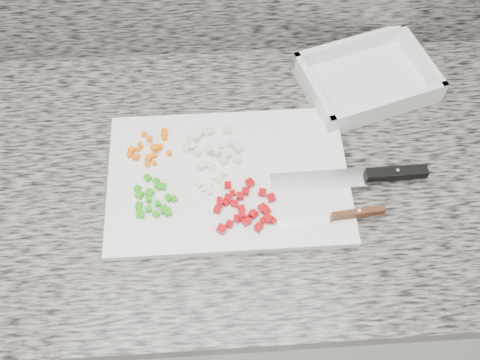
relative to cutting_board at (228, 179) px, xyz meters
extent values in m
cube|color=silver|center=(-0.08, 0.02, -0.48)|extent=(3.92, 0.62, 0.86)
cube|color=slate|center=(-0.08, 0.02, -0.03)|extent=(3.96, 0.64, 0.04)
cube|color=silver|center=(0.00, 0.00, 0.00)|extent=(0.43, 0.29, 0.01)
cube|color=#EB6405|center=(-0.14, 0.05, 0.01)|extent=(0.01, 0.01, 0.01)
cube|color=#EB6405|center=(-0.14, 0.04, 0.01)|extent=(0.01, 0.01, 0.01)
cube|color=#EB6405|center=(-0.16, 0.07, 0.01)|extent=(0.01, 0.01, 0.01)
cube|color=#EB6405|center=(-0.12, 0.07, 0.01)|extent=(0.01, 0.01, 0.01)
cube|color=#EB6405|center=(-0.14, 0.08, 0.02)|extent=(0.01, 0.01, 0.01)
cube|color=#EB6405|center=(-0.13, 0.03, 0.01)|extent=(0.01, 0.01, 0.01)
cube|color=#EB6405|center=(-0.13, 0.06, 0.02)|extent=(0.01, 0.01, 0.01)
cube|color=#EB6405|center=(-0.11, 0.10, 0.01)|extent=(0.01, 0.01, 0.01)
cube|color=#EB6405|center=(-0.16, 0.07, 0.01)|extent=(0.01, 0.01, 0.01)
cube|color=#EB6405|center=(-0.15, 0.10, 0.01)|extent=(0.01, 0.01, 0.01)
cube|color=#EB6405|center=(-0.18, 0.05, 0.01)|extent=(0.01, 0.01, 0.01)
cube|color=#EB6405|center=(-0.11, 0.05, 0.01)|extent=(0.01, 0.01, 0.01)
cube|color=#EB6405|center=(-0.11, 0.10, 0.01)|extent=(0.01, 0.01, 0.01)
cube|color=#EB6405|center=(-0.17, 0.06, 0.01)|extent=(0.02, 0.02, 0.01)
cube|color=#EB6405|center=(-0.14, 0.03, 0.01)|extent=(0.01, 0.01, 0.01)
cube|color=#EB6405|center=(-0.16, 0.05, 0.01)|extent=(0.01, 0.01, 0.01)
cube|color=#EB6405|center=(-0.13, 0.05, 0.01)|extent=(0.01, 0.01, 0.01)
cube|color=#EB6405|center=(-0.11, 0.09, 0.01)|extent=(0.01, 0.01, 0.01)
cube|color=#EB6405|center=(-0.13, 0.06, 0.02)|extent=(0.01, 0.01, 0.01)
cube|color=beige|center=(0.00, 0.10, 0.01)|extent=(0.01, 0.01, 0.01)
cube|color=beige|center=(-0.06, 0.06, 0.01)|extent=(0.02, 0.02, 0.01)
cube|color=beige|center=(-0.05, 0.08, 0.01)|extent=(0.01, 0.01, 0.01)
cube|color=beige|center=(-0.05, 0.09, 0.01)|extent=(0.02, 0.02, 0.01)
cube|color=beige|center=(-0.07, 0.08, 0.01)|extent=(0.01, 0.01, 0.01)
cube|color=beige|center=(-0.05, 0.05, 0.01)|extent=(0.02, 0.02, 0.01)
cube|color=beige|center=(-0.07, 0.07, 0.01)|extent=(0.02, 0.02, 0.01)
cube|color=beige|center=(-0.03, 0.02, 0.01)|extent=(0.02, 0.02, 0.01)
cube|color=beige|center=(-0.03, 0.05, 0.02)|extent=(0.02, 0.02, 0.01)
cube|color=beige|center=(-0.05, 0.02, 0.01)|extent=(0.02, 0.02, 0.01)
cube|color=beige|center=(-0.03, 0.09, 0.01)|extent=(0.01, 0.01, 0.01)
cube|color=beige|center=(0.02, 0.03, 0.01)|extent=(0.01, 0.01, 0.01)
cube|color=beige|center=(-0.04, 0.10, 0.01)|extent=(0.01, 0.01, 0.01)
cube|color=beige|center=(-0.02, 0.04, 0.02)|extent=(0.02, 0.02, 0.01)
cube|color=beige|center=(-0.01, 0.03, 0.01)|extent=(0.02, 0.02, 0.01)
cube|color=beige|center=(-0.04, 0.03, 0.01)|extent=(0.01, 0.01, 0.01)
cube|color=beige|center=(0.01, 0.07, 0.01)|extent=(0.01, 0.01, 0.01)
cube|color=beige|center=(0.00, 0.04, 0.01)|extent=(0.01, 0.01, 0.01)
cube|color=beige|center=(-0.07, 0.06, 0.01)|extent=(0.01, 0.01, 0.01)
cube|color=beige|center=(-0.03, 0.10, 0.01)|extent=(0.02, 0.02, 0.01)
cube|color=beige|center=(-0.01, 0.06, 0.01)|extent=(0.01, 0.01, 0.01)
cube|color=beige|center=(0.02, 0.05, 0.01)|extent=(0.02, 0.02, 0.01)
cube|color=#219C0E|center=(-0.14, -0.06, 0.01)|extent=(0.01, 0.01, 0.01)
cube|color=#219C0E|center=(-0.14, 0.00, 0.01)|extent=(0.02, 0.02, 0.01)
cube|color=#219C0E|center=(-0.14, -0.03, 0.01)|extent=(0.02, 0.02, 0.01)
cube|color=#219C0E|center=(-0.16, -0.05, 0.01)|extent=(0.01, 0.01, 0.01)
cube|color=#219C0E|center=(-0.11, -0.07, 0.01)|extent=(0.02, 0.02, 0.01)
cube|color=#219C0E|center=(-0.11, -0.06, 0.01)|extent=(0.02, 0.02, 0.01)
cube|color=#219C0E|center=(-0.16, -0.06, 0.01)|extent=(0.01, 0.01, 0.01)
cube|color=#219C0E|center=(-0.12, -0.05, 0.02)|extent=(0.01, 0.01, 0.01)
cube|color=#219C0E|center=(-0.15, -0.07, 0.01)|extent=(0.01, 0.01, 0.01)
cube|color=#219C0E|center=(-0.12, -0.02, 0.01)|extent=(0.01, 0.01, 0.01)
cube|color=#219C0E|center=(-0.16, -0.03, 0.01)|extent=(0.02, 0.02, 0.01)
cube|color=#219C0E|center=(-0.13, -0.07, 0.01)|extent=(0.01, 0.01, 0.01)
cube|color=#219C0E|center=(-0.12, -0.02, 0.01)|extent=(0.02, 0.02, 0.01)
cube|color=#219C0E|center=(-0.10, -0.04, 0.01)|extent=(0.02, 0.02, 0.01)
cube|color=#219C0E|center=(-0.14, -0.04, 0.02)|extent=(0.01, 0.01, 0.01)
cube|color=#219C0E|center=(-0.16, -0.02, 0.01)|extent=(0.01, 0.01, 0.01)
cube|color=#219C0E|center=(-0.10, -0.04, 0.01)|extent=(0.01, 0.01, 0.01)
cube|color=#219C0E|center=(-0.13, 0.00, 0.01)|extent=(0.01, 0.01, 0.01)
cube|color=#A70208|center=(0.01, -0.06, 0.01)|extent=(0.01, 0.01, 0.01)
cube|color=#A70208|center=(0.04, -0.08, 0.01)|extent=(0.02, 0.02, 0.01)
cube|color=#A70208|center=(0.01, -0.04, 0.01)|extent=(0.01, 0.01, 0.01)
cube|color=#A70208|center=(0.04, -0.08, 0.02)|extent=(0.01, 0.01, 0.01)
cube|color=#A70208|center=(0.00, -0.10, 0.01)|extent=(0.01, 0.01, 0.01)
cube|color=#A70208|center=(0.01, -0.09, 0.01)|extent=(0.01, 0.01, 0.01)
cube|color=#A70208|center=(0.06, -0.09, 0.01)|extent=(0.02, 0.02, 0.01)
cube|color=#A70208|center=(0.06, -0.07, 0.01)|extent=(0.02, 0.02, 0.01)
cube|color=#A70208|center=(0.01, -0.09, 0.01)|extent=(0.01, 0.01, 0.01)
cube|color=#A70208|center=(-0.01, -0.05, 0.01)|extent=(0.01, 0.01, 0.01)
cube|color=#A70208|center=(0.07, -0.09, 0.01)|extent=(0.01, 0.01, 0.01)
cube|color=#A70208|center=(0.04, -0.11, 0.01)|extent=(0.01, 0.01, 0.01)
cube|color=#A70208|center=(-0.02, -0.07, 0.01)|extent=(0.02, 0.02, 0.01)
cube|color=#A70208|center=(0.07, -0.05, 0.01)|extent=(0.02, 0.02, 0.01)
cube|color=#A70208|center=(0.02, -0.04, 0.01)|extent=(0.01, 0.01, 0.01)
cube|color=#A70208|center=(0.03, -0.04, 0.01)|extent=(0.02, 0.02, 0.01)
cube|color=#A70208|center=(0.06, -0.09, 0.01)|extent=(0.01, 0.01, 0.01)
cube|color=#A70208|center=(0.03, -0.09, 0.01)|extent=(0.02, 0.02, 0.01)
cube|color=#A70208|center=(0.02, -0.08, 0.02)|extent=(0.01, 0.01, 0.01)
cube|color=#A70208|center=(0.02, -0.07, 0.01)|extent=(0.01, 0.01, 0.01)
cube|color=#A70208|center=(-0.02, -0.05, 0.01)|extent=(0.01, 0.01, 0.01)
cube|color=#A70208|center=(0.04, -0.02, 0.01)|extent=(0.02, 0.02, 0.01)
cube|color=#A70208|center=(-0.02, -0.11, 0.01)|extent=(0.02, 0.02, 0.01)
cube|color=#A70208|center=(0.00, -0.02, 0.01)|extent=(0.01, 0.01, 0.01)
cube|color=#A70208|center=(0.00, -0.05, 0.01)|extent=(0.02, 0.02, 0.01)
cube|color=#A70208|center=(0.06, -0.07, 0.01)|extent=(0.02, 0.02, 0.01)
cube|color=#A70208|center=(0.05, -0.10, 0.01)|extent=(0.02, 0.02, 0.01)
cube|color=#A70208|center=(0.06, -0.04, 0.01)|extent=(0.02, 0.02, 0.01)
cube|color=#A70208|center=(-0.02, -0.06, 0.01)|extent=(0.01, 0.01, 0.01)
cube|color=beige|center=(-0.04, -0.02, 0.01)|extent=(0.01, 0.01, 0.01)
cube|color=beige|center=(-0.02, -0.01, 0.01)|extent=(0.01, 0.01, 0.01)
cube|color=beige|center=(-0.03, 0.02, 0.01)|extent=(0.01, 0.01, 0.01)
cube|color=beige|center=(-0.02, 0.00, 0.01)|extent=(0.01, 0.01, 0.00)
cube|color=beige|center=(-0.03, -0.03, 0.01)|extent=(0.01, 0.01, 0.01)
cube|color=beige|center=(-0.04, -0.03, 0.01)|extent=(0.01, 0.01, 0.01)
cube|color=beige|center=(-0.05, -0.02, 0.01)|extent=(0.01, 0.01, 0.01)
cube|color=beige|center=(-0.04, -0.02, 0.01)|extent=(0.01, 0.01, 0.01)
cube|color=beige|center=(-0.01, 0.00, 0.01)|extent=(0.01, 0.01, 0.01)
cube|color=beige|center=(-0.03, -0.02, 0.01)|extent=(0.01, 0.01, 0.01)
cube|color=beige|center=(-0.05, -0.03, 0.01)|extent=(0.01, 0.01, 0.01)
cube|color=beige|center=(-0.01, -0.01, 0.01)|extent=(0.01, 0.01, 0.01)
cube|color=beige|center=(-0.04, -0.02, 0.01)|extent=(0.01, 0.01, 0.00)
cube|color=white|center=(0.16, -0.02, 0.01)|extent=(0.17, 0.04, 0.00)
cube|color=black|center=(0.30, -0.02, 0.02)|extent=(0.11, 0.02, 0.02)
cylinder|color=white|center=(0.30, -0.02, 0.02)|extent=(0.01, 0.01, 0.00)
cube|color=white|center=(0.13, -0.10, 0.01)|extent=(0.09, 0.03, 0.00)
cube|color=#4D2613|center=(0.22, -0.09, 0.02)|extent=(0.09, 0.02, 0.02)
cylinder|color=white|center=(0.22, -0.09, 0.02)|extent=(0.01, 0.01, 0.00)
cube|color=silver|center=(0.29, 0.20, 0.00)|extent=(0.29, 0.24, 0.01)
cube|color=silver|center=(0.26, 0.28, 0.02)|extent=(0.24, 0.08, 0.04)
cube|color=silver|center=(0.31, 0.12, 0.02)|extent=(0.24, 0.08, 0.04)
cube|color=silver|center=(0.40, 0.24, 0.02)|extent=(0.06, 0.17, 0.04)
cube|color=silver|center=(0.17, 0.17, 0.02)|extent=(0.06, 0.17, 0.04)
camera|label=1|loc=(-0.01, -0.48, 0.83)|focal=40.00mm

